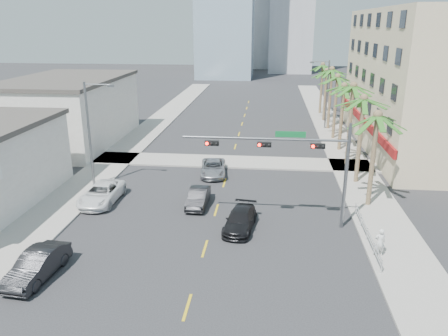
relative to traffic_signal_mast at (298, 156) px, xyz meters
name	(u,v)px	position (x,y,z in m)	size (l,w,h in m)	color
ground	(194,285)	(-5.78, -7.95, -5.06)	(260.00, 260.00, 0.00)	#262628
sidewalk_right	(355,172)	(6.22, 12.05, -4.99)	(4.00, 120.00, 0.15)	gray
sidewalk_left	(110,164)	(-17.78, 12.05, -4.99)	(4.00, 120.00, 0.15)	gray
sidewalk_cross	(231,162)	(-5.78, 14.05, -4.99)	(80.00, 4.00, 0.15)	gray
building_right	(439,81)	(16.21, 22.05, 2.43)	(15.25, 28.00, 15.00)	beige
building_left_far	(69,112)	(-25.28, 20.05, -1.46)	(11.00, 18.00, 7.20)	beige
traffic_signal_mast	(298,156)	(0.00, 0.00, 0.00)	(11.12, 0.54, 7.20)	slate
palm_tree_0	(378,116)	(5.82, 4.05, 2.02)	(4.80, 4.80, 7.80)	brown
palm_tree_1	(364,99)	(5.82, 9.25, 2.37)	(4.80, 4.80, 8.16)	brown
palm_tree_2	(353,87)	(5.82, 14.45, 2.72)	(4.80, 4.80, 8.52)	brown
palm_tree_3	(344,87)	(5.82, 19.65, 2.02)	(4.80, 4.80, 7.80)	brown
palm_tree_4	(338,77)	(5.82, 24.85, 2.37)	(4.80, 4.80, 8.16)	brown
palm_tree_5	(332,70)	(5.82, 30.05, 2.72)	(4.80, 4.80, 8.52)	brown
palm_tree_6	(327,71)	(5.82, 35.25, 2.02)	(4.80, 4.80, 7.80)	brown
palm_tree_7	(323,65)	(5.82, 40.45, 2.37)	(4.80, 4.80, 8.16)	brown
streetlight_left	(91,129)	(-16.78, 6.05, 0.00)	(2.55, 0.25, 9.00)	slate
streetlight_right	(326,91)	(5.21, 30.05, 0.00)	(2.55, 0.25, 9.00)	slate
guardrail	(367,232)	(4.52, -1.95, -4.39)	(0.08, 8.08, 1.00)	silver
car_parked_mid	(37,265)	(-14.53, -8.13, -4.30)	(1.62, 4.64, 1.53)	black
car_parked_far	(102,194)	(-14.95, 2.61, -4.32)	(2.47, 5.35, 1.49)	white
car_lane_left	(198,197)	(-7.28, 2.79, -4.39)	(1.41, 4.06, 1.34)	black
car_lane_center	(213,168)	(-7.05, 10.08, -4.38)	(2.25, 4.89, 1.36)	#AEADB2
car_lane_right	(240,220)	(-3.77, -0.92, -4.40)	(1.84, 4.54, 1.32)	black
pedestrian	(380,242)	(4.83, -3.93, -4.03)	(0.64, 0.42, 1.76)	silver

